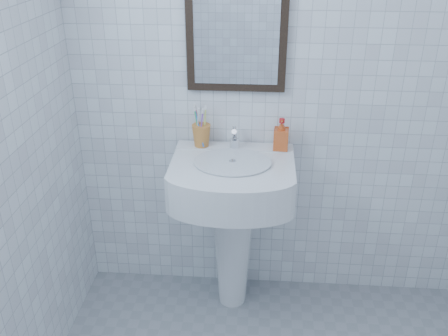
{
  "coord_description": "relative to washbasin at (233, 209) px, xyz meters",
  "views": [
    {
      "loc": [
        -0.09,
        -1.3,
        2.03
      ],
      "look_at": [
        -0.26,
        0.86,
        0.95
      ],
      "focal_mm": 40.0,
      "sensor_mm": 36.0,
      "label": 1
    }
  ],
  "objects": [
    {
      "name": "toothbrush_cup",
      "position": [
        -0.18,
        0.13,
        0.37
      ],
      "size": [
        0.11,
        0.11,
        0.12
      ],
      "primitive_type": null,
      "rotation": [
        0.0,
        0.0,
        0.15
      ],
      "color": "#C77831",
      "rests_on": "washbasin"
    },
    {
      "name": "soap_dispenser",
      "position": [
        0.24,
        0.12,
        0.39
      ],
      "size": [
        0.08,
        0.08,
        0.17
      ],
      "primitive_type": "imported",
      "rotation": [
        0.0,
        0.0,
        -0.06
      ],
      "color": "#BE4812",
      "rests_on": "washbasin"
    },
    {
      "name": "wall_mirror",
      "position": [
        0.0,
        0.19,
        0.91
      ],
      "size": [
        0.5,
        0.04,
        0.62
      ],
      "color": "black",
      "rests_on": "wall_back"
    },
    {
      "name": "washbasin",
      "position": [
        0.0,
        0.0,
        0.0
      ],
      "size": [
        0.62,
        0.45,
        0.96
      ],
      "color": "white",
      "rests_on": "ground"
    },
    {
      "name": "faucet",
      "position": [
        -0.0,
        0.11,
        0.36
      ],
      "size": [
        0.05,
        0.11,
        0.13
      ],
      "color": "silver",
      "rests_on": "washbasin"
    },
    {
      "name": "wall_back",
      "position": [
        0.22,
        0.21,
        0.61
      ],
      "size": [
        2.2,
        0.02,
        2.5
      ],
      "primitive_type": "cube",
      "color": "silver",
      "rests_on": "ground"
    }
  ]
}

